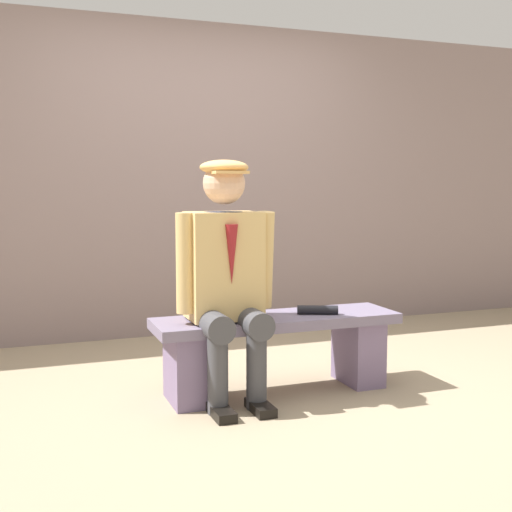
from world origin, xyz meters
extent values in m
plane|color=tan|center=(0.00, 0.00, 0.00)|extent=(30.00, 30.00, 0.00)
cube|color=slate|center=(0.00, 0.00, 0.42)|extent=(1.43, 0.40, 0.06)
cube|color=slate|center=(-0.53, 0.00, 0.20)|extent=(0.19, 0.34, 0.39)
cube|color=slate|center=(0.53, 0.00, 0.20)|extent=(0.19, 0.34, 0.39)
cube|color=tan|center=(0.32, 0.00, 0.75)|extent=(0.39, 0.28, 0.59)
cylinder|color=#1E2338|center=(0.32, 0.00, 1.02)|extent=(0.22, 0.22, 0.06)
cone|color=maroon|center=(0.32, 0.15, 0.83)|extent=(0.07, 0.07, 0.32)
sphere|color=#DBAD8C|center=(0.32, 0.02, 1.20)|extent=(0.23, 0.23, 0.23)
ellipsoid|color=tan|center=(0.32, 0.02, 1.29)|extent=(0.27, 0.27, 0.08)
cube|color=tan|center=(0.32, 0.12, 1.26)|extent=(0.18, 0.10, 0.02)
cylinder|color=#414146|center=(0.21, 0.12, 0.46)|extent=(0.15, 0.40, 0.15)
cylinder|color=#414146|center=(0.21, 0.23, 0.23)|extent=(0.11, 0.11, 0.46)
cube|color=black|center=(0.21, 0.29, 0.03)|extent=(0.10, 0.24, 0.05)
cylinder|color=tan|center=(0.09, 0.04, 0.78)|extent=(0.10, 0.15, 0.55)
cylinder|color=#414146|center=(0.43, 0.12, 0.46)|extent=(0.15, 0.40, 0.15)
cylinder|color=#414146|center=(0.43, 0.23, 0.23)|extent=(0.11, 0.11, 0.46)
cube|color=black|center=(0.43, 0.29, 0.03)|extent=(0.10, 0.24, 0.05)
cylinder|color=tan|center=(0.55, 0.04, 0.78)|extent=(0.10, 0.11, 0.54)
cylinder|color=black|center=(-0.24, 0.04, 0.48)|extent=(0.24, 0.14, 0.05)
cube|color=gray|center=(0.00, -1.78, 1.23)|extent=(12.00, 0.24, 2.47)
camera|label=1|loc=(1.42, 3.47, 1.20)|focal=46.53mm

